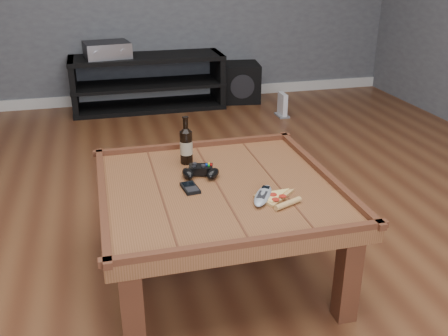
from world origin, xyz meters
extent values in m
plane|color=#4D2716|center=(0.00, 0.00, 0.00)|extent=(6.00, 6.00, 0.00)
cube|color=silver|center=(0.00, 2.99, 0.05)|extent=(5.00, 0.02, 0.10)
cube|color=brown|center=(0.00, 0.00, 0.42)|extent=(1.00, 1.00, 0.06)
cube|color=#472213|center=(-0.42, -0.42, 0.20)|extent=(0.08, 0.08, 0.39)
cube|color=#472213|center=(0.42, -0.42, 0.20)|extent=(0.08, 0.08, 0.39)
cube|color=#472213|center=(-0.42, 0.42, 0.20)|extent=(0.08, 0.08, 0.39)
cube|color=#472213|center=(0.42, 0.42, 0.20)|extent=(0.08, 0.08, 0.39)
cube|color=#472213|center=(0.00, 0.48, 0.46)|extent=(1.03, 0.03, 0.03)
cube|color=#472213|center=(0.00, -0.48, 0.46)|extent=(1.03, 0.03, 0.03)
cube|color=#472213|center=(0.48, 0.00, 0.46)|extent=(0.03, 1.03, 0.03)
cube|color=#472213|center=(-0.48, 0.00, 0.46)|extent=(0.03, 1.03, 0.03)
cube|color=black|center=(0.00, 2.75, 0.48)|extent=(1.40, 0.45, 0.04)
cube|color=black|center=(0.00, 2.75, 0.23)|extent=(1.40, 0.45, 0.03)
cube|color=black|center=(0.00, 2.75, 0.02)|extent=(1.40, 0.45, 0.04)
cube|color=black|center=(-0.67, 2.75, 0.25)|extent=(0.05, 0.44, 0.50)
cube|color=black|center=(0.67, 2.75, 0.25)|extent=(0.05, 0.44, 0.50)
cylinder|color=black|center=(-0.08, 0.28, 0.53)|extent=(0.06, 0.06, 0.16)
cone|color=black|center=(-0.08, 0.28, 0.62)|extent=(0.06, 0.06, 0.03)
cylinder|color=black|center=(-0.08, 0.28, 0.65)|extent=(0.02, 0.02, 0.06)
cylinder|color=black|center=(-0.08, 0.28, 0.68)|extent=(0.03, 0.03, 0.01)
cylinder|color=tan|center=(-0.08, 0.28, 0.53)|extent=(0.06, 0.06, 0.06)
cube|color=black|center=(-0.05, 0.14, 0.48)|extent=(0.12, 0.09, 0.04)
ellipsoid|color=black|center=(-0.11, 0.11, 0.47)|extent=(0.06, 0.09, 0.04)
ellipsoid|color=black|center=(0.00, 0.08, 0.47)|extent=(0.09, 0.10, 0.04)
cylinder|color=black|center=(-0.07, 0.15, 0.50)|extent=(0.02, 0.02, 0.01)
cylinder|color=black|center=(-0.04, 0.12, 0.50)|extent=(0.02, 0.02, 0.01)
cylinder|color=yellow|center=(-0.01, 0.14, 0.50)|extent=(0.01, 0.01, 0.01)
cylinder|color=red|center=(0.00, 0.13, 0.50)|extent=(0.01, 0.01, 0.01)
cylinder|color=#0C33CC|center=(-0.02, 0.14, 0.50)|extent=(0.01, 0.01, 0.01)
cylinder|color=#0C9919|center=(-0.01, 0.12, 0.50)|extent=(0.01, 0.01, 0.01)
cylinder|color=tan|center=(0.22, -0.25, 0.46)|extent=(0.13, 0.07, 0.02)
cylinder|color=#A21D14|center=(0.18, -0.21, 0.47)|extent=(0.03, 0.03, 0.00)
cylinder|color=#A21D14|center=(0.22, -0.19, 0.47)|extent=(0.03, 0.03, 0.00)
cylinder|color=#A21D14|center=(0.19, -0.17, 0.47)|extent=(0.03, 0.03, 0.00)
cylinder|color=#A21D14|center=(0.16, -0.14, 0.47)|extent=(0.03, 0.03, 0.00)
cylinder|color=#A21D14|center=(0.18, -0.11, 0.47)|extent=(0.03, 0.03, 0.00)
cube|color=black|center=(-0.12, 0.00, 0.46)|extent=(0.07, 0.12, 0.01)
cube|color=black|center=(-0.13, 0.02, 0.46)|extent=(0.05, 0.05, 0.00)
cube|color=black|center=(-0.12, -0.03, 0.46)|extent=(0.05, 0.05, 0.00)
ellipsoid|color=gray|center=(0.15, -0.16, 0.46)|extent=(0.15, 0.20, 0.03)
cube|color=black|center=(0.17, -0.12, 0.48)|extent=(0.04, 0.04, 0.00)
cube|color=black|center=(0.14, -0.18, 0.48)|extent=(0.06, 0.07, 0.00)
cube|color=black|center=(-0.35, 2.75, 0.57)|extent=(0.43, 0.37, 0.14)
cube|color=#AEB2B8|center=(-0.32, 2.59, 0.57)|extent=(0.39, 0.06, 0.14)
cylinder|color=#AEB2B8|center=(-0.44, 2.57, 0.57)|extent=(0.05, 0.02, 0.05)
cylinder|color=#AEB2B8|center=(-0.21, 2.60, 0.57)|extent=(0.05, 0.02, 0.05)
cube|color=black|center=(0.91, 2.80, 0.18)|extent=(0.42, 0.42, 0.37)
cylinder|color=black|center=(0.88, 2.62, 0.18)|extent=(0.23, 0.04, 0.23)
cube|color=slate|center=(1.14, 2.20, 0.01)|extent=(0.09, 0.17, 0.02)
cube|color=white|center=(1.14, 2.20, 0.11)|extent=(0.04, 0.15, 0.20)
camera|label=1|loc=(-0.46, -1.88, 1.37)|focal=40.00mm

